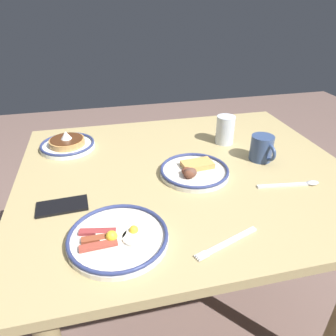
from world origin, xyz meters
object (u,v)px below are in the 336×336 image
at_px(plate_center_pancakes, 67,144).
at_px(coffee_mug, 262,148).
at_px(cell_phone, 62,206).
at_px(fork_near, 227,243).
at_px(plate_far_companion, 118,237).
at_px(plate_near_main, 194,171).
at_px(drinking_glass, 225,131).
at_px(tea_spoon, 297,184).

height_order(plate_center_pancakes, coffee_mug, coffee_mug).
distance_m(cell_phone, fork_near, 0.48).
relative_size(plate_far_companion, cell_phone, 1.76).
xyz_separation_m(coffee_mug, cell_phone, (0.70, 0.13, -0.04)).
distance_m(plate_near_main, plate_center_pancakes, 0.53).
xyz_separation_m(coffee_mug, fork_near, (0.29, 0.38, -0.04)).
bearing_deg(drinking_glass, tea_spoon, 106.47).
bearing_deg(cell_phone, fork_near, 145.27).
bearing_deg(coffee_mug, fork_near, 52.90).
distance_m(plate_far_companion, cell_phone, 0.23).
relative_size(plate_far_companion, drinking_glass, 2.24).
height_order(plate_center_pancakes, fork_near, plate_center_pancakes).
height_order(drinking_glass, tea_spoon, drinking_glass).
bearing_deg(coffee_mug, drinking_glass, -66.29).
bearing_deg(tea_spoon, drinking_glass, -73.53).
bearing_deg(drinking_glass, coffee_mug, 113.71).
bearing_deg(plate_far_companion, drinking_glass, -134.78).
bearing_deg(fork_near, plate_near_main, -93.46).
bearing_deg(plate_center_pancakes, plate_far_companion, 104.04).
distance_m(fork_near, tea_spoon, 0.38).
xyz_separation_m(cell_phone, tea_spoon, (-0.73, 0.05, 0.00)).
distance_m(plate_far_companion, drinking_glass, 0.68).
height_order(cell_phone, fork_near, cell_phone).
bearing_deg(plate_far_companion, plate_center_pancakes, -75.96).
height_order(plate_center_pancakes, plate_far_companion, plate_center_pancakes).
xyz_separation_m(plate_center_pancakes, tea_spoon, (-0.73, 0.45, -0.01)).
height_order(coffee_mug, tea_spoon, coffee_mug).
bearing_deg(drinking_glass, cell_phone, 26.10).
bearing_deg(plate_far_companion, coffee_mug, -150.52).
distance_m(drinking_glass, fork_near, 0.60).
bearing_deg(drinking_glass, plate_far_companion, 45.22).
relative_size(plate_near_main, tea_spoon, 1.16).
xyz_separation_m(plate_far_companion, tea_spoon, (-0.58, -0.13, -0.01)).
height_order(plate_near_main, plate_far_companion, plate_near_main).
relative_size(plate_center_pancakes, coffee_mug, 1.86).
height_order(plate_near_main, plate_center_pancakes, plate_center_pancakes).
bearing_deg(plate_near_main, plate_center_pancakes, -35.90).
xyz_separation_m(plate_center_pancakes, plate_far_companion, (-0.14, 0.57, -0.01)).
distance_m(plate_near_main, fork_near, 0.34).
bearing_deg(plate_near_main, fork_near, 86.54).
bearing_deg(plate_near_main, tea_spoon, 154.96).
height_order(plate_center_pancakes, drinking_glass, drinking_glass).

